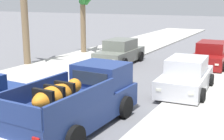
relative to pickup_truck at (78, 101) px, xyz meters
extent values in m
cube|color=beige|center=(-5.49, 4.62, -0.75)|extent=(5.13, 60.00, 0.12)
cube|color=silver|center=(-4.32, 4.62, -0.76)|extent=(0.16, 60.00, 0.10)
cube|color=silver|center=(3.14, 4.62, -0.76)|extent=(0.16, 60.00, 0.10)
cube|color=navy|center=(-0.01, -0.16, -0.21)|extent=(2.12, 5.17, 0.80)
cube|color=navy|center=(0.06, 1.44, 0.59)|extent=(1.78, 1.57, 0.80)
cube|color=#283342|center=(0.03, 0.68, 0.61)|extent=(1.38, 0.11, 0.44)
cube|color=#283342|center=(0.09, 2.20, 0.61)|extent=(1.46, 0.12, 0.48)
cube|color=navy|center=(-0.95, -0.98, 0.47)|extent=(0.23, 3.30, 0.56)
cube|color=navy|center=(0.87, -1.05, 0.47)|extent=(0.23, 3.30, 0.56)
cube|color=navy|center=(-0.10, -2.67, 0.47)|extent=(1.88, 0.17, 0.56)
cylinder|color=black|center=(-0.93, 1.41, -0.43)|extent=(0.29, 0.77, 0.76)
cylinder|color=black|center=(1.03, 1.33, -0.43)|extent=(0.29, 0.77, 0.76)
cylinder|color=black|center=(-1.04, -1.52, -0.43)|extent=(0.29, 0.77, 0.76)
cylinder|color=black|center=(0.92, -1.60, -0.43)|extent=(0.29, 0.77, 0.76)
ellipsoid|color=orange|center=(-0.04, -1.13, 0.49)|extent=(0.77, 1.73, 0.60)
sphere|color=orange|center=(-0.01, -0.18, 0.57)|extent=(0.44, 0.44, 0.44)
cube|color=black|center=(-0.06, -1.59, 0.49)|extent=(0.72, 0.15, 0.61)
cube|color=black|center=(-0.04, -1.13, 0.49)|extent=(0.72, 0.15, 0.61)
cube|color=black|center=(-0.03, -0.66, 0.49)|extent=(0.72, 0.15, 0.61)
cylinder|color=black|center=(-2.34, -0.17, -0.49)|extent=(0.25, 0.65, 0.64)
cube|color=white|center=(-3.82, 0.71, -0.21)|extent=(0.20, 0.05, 0.10)
cube|color=white|center=(-2.59, 0.65, -0.21)|extent=(0.20, 0.05, 0.10)
cube|color=silver|center=(2.10, 5.25, -0.28)|extent=(1.99, 4.29, 0.72)
cube|color=silver|center=(2.10, 5.35, 0.40)|extent=(1.63, 2.18, 0.64)
cube|color=#283342|center=(2.15, 4.38, 0.38)|extent=(1.37, 0.16, 0.52)
cube|color=#283342|center=(2.04, 6.32, 0.38)|extent=(1.34, 0.15, 0.50)
cylinder|color=black|center=(3.07, 4.00, -0.49)|extent=(0.26, 0.65, 0.64)
cylinder|color=black|center=(1.27, 3.90, -0.49)|extent=(0.26, 0.65, 0.64)
cylinder|color=black|center=(2.93, 6.60, -0.49)|extent=(0.26, 0.65, 0.64)
cylinder|color=black|center=(1.13, 6.50, -0.49)|extent=(0.26, 0.65, 0.64)
cube|color=red|center=(2.62, 7.39, -0.17)|extent=(0.20, 0.05, 0.12)
cube|color=white|center=(2.83, 3.18, -0.21)|extent=(0.20, 0.05, 0.10)
cube|color=red|center=(1.35, 7.32, -0.17)|extent=(0.20, 0.05, 0.12)
cube|color=white|center=(1.60, 3.11, -0.21)|extent=(0.20, 0.05, 0.10)
cube|color=slate|center=(-3.28, 9.70, -0.28)|extent=(1.83, 4.23, 0.72)
cube|color=slate|center=(-3.28, 9.80, 0.40)|extent=(1.55, 2.12, 0.64)
cube|color=#283342|center=(-3.27, 8.83, 0.38)|extent=(1.37, 0.10, 0.52)
cube|color=#283342|center=(-3.30, 10.77, 0.38)|extent=(1.34, 0.10, 0.50)
cylinder|color=black|center=(-2.36, 8.42, -0.49)|extent=(0.23, 0.64, 0.64)
cylinder|color=black|center=(-4.16, 8.39, -0.49)|extent=(0.23, 0.64, 0.64)
cylinder|color=black|center=(-2.40, 11.02, -0.49)|extent=(0.23, 0.64, 0.64)
cylinder|color=black|center=(-4.21, 10.99, -0.49)|extent=(0.23, 0.64, 0.64)
cube|color=red|center=(-2.68, 11.82, -0.17)|extent=(0.20, 0.04, 0.12)
cube|color=white|center=(-2.63, 7.60, -0.21)|extent=(0.20, 0.04, 0.10)
cube|color=red|center=(-3.95, 11.80, -0.17)|extent=(0.20, 0.04, 0.12)
cube|color=white|center=(-3.87, 7.58, -0.21)|extent=(0.20, 0.04, 0.10)
cube|color=maroon|center=(2.06, 11.19, -0.28)|extent=(1.91, 4.26, 0.72)
cube|color=maroon|center=(2.06, 11.29, 0.40)|extent=(1.60, 2.15, 0.64)
cube|color=#283342|center=(2.10, 10.32, 0.38)|extent=(1.37, 0.13, 0.52)
cube|color=#283342|center=(2.02, 12.26, 0.38)|extent=(1.34, 0.13, 0.50)
cylinder|color=black|center=(3.01, 9.92, -0.49)|extent=(0.24, 0.65, 0.64)
cylinder|color=black|center=(1.21, 9.85, -0.49)|extent=(0.24, 0.65, 0.64)
cylinder|color=black|center=(1.11, 12.46, -0.49)|extent=(0.24, 0.65, 0.64)
cube|color=white|center=(2.76, 9.10, -0.21)|extent=(0.20, 0.05, 0.10)
cube|color=red|center=(1.35, 13.27, -0.17)|extent=(0.20, 0.05, 0.12)
cube|color=white|center=(1.53, 9.06, -0.21)|extent=(0.20, 0.05, 0.10)
cylinder|color=#846B4C|center=(-7.37, 11.84, 1.65)|extent=(0.39, 0.40, 4.93)
cylinder|color=#846B4C|center=(-8.03, 6.46, 2.42)|extent=(0.41, 0.44, 6.46)
camera|label=1|loc=(5.38, -7.98, 3.17)|focal=50.48mm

